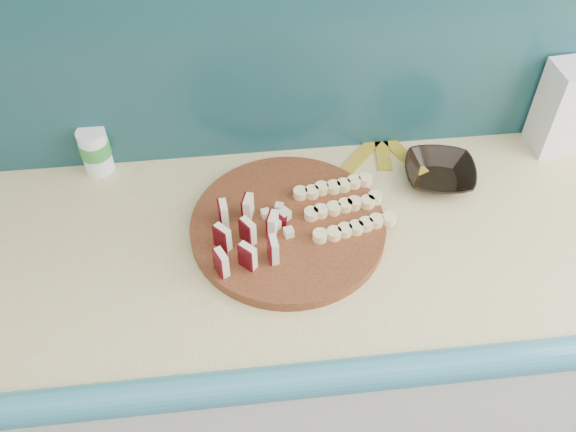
# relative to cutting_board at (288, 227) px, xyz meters

# --- Properties ---
(kitchen_counter) EXTENTS (2.20, 0.63, 0.91)m
(kitchen_counter) POSITION_rel_cutting_board_xyz_m (0.08, -0.03, -0.47)
(kitchen_counter) COLOR silver
(kitchen_counter) RESTS_ON ground
(backsplash) EXTENTS (2.20, 0.02, 0.50)m
(backsplash) POSITION_rel_cutting_board_xyz_m (0.08, 0.25, 0.24)
(backsplash) COLOR teal
(backsplash) RESTS_ON kitchen_counter
(cutting_board) EXTENTS (0.46, 0.46, 0.02)m
(cutting_board) POSITION_rel_cutting_board_xyz_m (0.00, 0.00, 0.00)
(cutting_board) COLOR #4B1F10
(cutting_board) RESTS_ON kitchen_counter
(apple_wedges) EXTENTS (0.13, 0.17, 0.05)m
(apple_wedges) POSITION_rel_cutting_board_xyz_m (-0.09, -0.05, 0.04)
(apple_wedges) COLOR beige
(apple_wedges) RESTS_ON cutting_board
(apple_chunks) EXTENTS (0.05, 0.06, 0.02)m
(apple_chunks) POSITION_rel_cutting_board_xyz_m (-0.02, -0.01, 0.02)
(apple_chunks) COLOR beige
(apple_chunks) RESTS_ON cutting_board
(banana_slices) EXTENTS (0.19, 0.17, 0.02)m
(banana_slices) POSITION_rel_cutting_board_xyz_m (0.12, 0.02, 0.02)
(banana_slices) COLOR #F3DE94
(banana_slices) RESTS_ON cutting_board
(brown_bowl) EXTENTS (0.18, 0.18, 0.04)m
(brown_bowl) POSITION_rel_cutting_board_xyz_m (0.34, 0.11, 0.01)
(brown_bowl) COLOR black
(brown_bowl) RESTS_ON kitchen_counter
(flour_bag) EXTENTS (0.13, 0.10, 0.21)m
(flour_bag) POSITION_rel_cutting_board_xyz_m (0.64, 0.20, 0.09)
(flour_bag) COLOR silver
(flour_bag) RESTS_ON kitchen_counter
(canister) EXTENTS (0.07, 0.07, 0.11)m
(canister) POSITION_rel_cutting_board_xyz_m (-0.39, 0.23, 0.04)
(canister) COLOR white
(canister) RESTS_ON kitchen_counter
(banana_peel) EXTENTS (0.20, 0.17, 0.01)m
(banana_peel) POSITION_rel_cutting_board_xyz_m (0.24, 0.21, -0.01)
(banana_peel) COLOR gold
(banana_peel) RESTS_ON kitchen_counter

